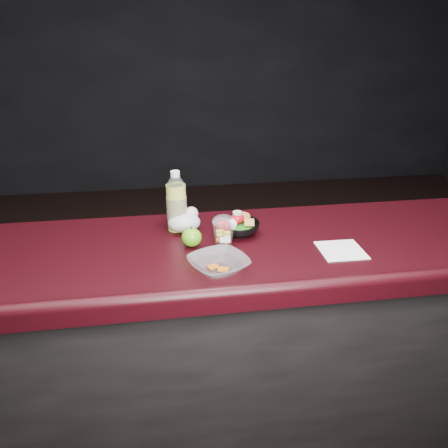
{
  "coord_description": "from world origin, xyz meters",
  "views": [
    {
      "loc": [
        -0.25,
        -1.17,
        1.77
      ],
      "look_at": [
        -0.02,
        0.33,
        1.1
      ],
      "focal_mm": 35.0,
      "sensor_mm": 36.0,
      "label": 1
    }
  ],
  "objects_px": {
    "fruit_cup": "(224,230)",
    "green_apple": "(192,237)",
    "lemonade_bottle": "(177,206)",
    "snack_bowl": "(238,227)",
    "takeout_bowl": "(219,264)"
  },
  "relations": [
    {
      "from": "fruit_cup",
      "to": "green_apple",
      "type": "bearing_deg",
      "value": 174.43
    },
    {
      "from": "lemonade_bottle",
      "to": "fruit_cup",
      "type": "bearing_deg",
      "value": -46.6
    },
    {
      "from": "fruit_cup",
      "to": "lemonade_bottle",
      "type": "bearing_deg",
      "value": 133.4
    },
    {
      "from": "lemonade_bottle",
      "to": "green_apple",
      "type": "xyz_separation_m",
      "value": [
        0.05,
        -0.16,
        -0.07
      ]
    },
    {
      "from": "lemonade_bottle",
      "to": "green_apple",
      "type": "bearing_deg",
      "value": -74.6
    },
    {
      "from": "lemonade_bottle",
      "to": "green_apple",
      "type": "height_order",
      "value": "lemonade_bottle"
    },
    {
      "from": "green_apple",
      "to": "fruit_cup",
      "type": "bearing_deg",
      "value": -5.57
    },
    {
      "from": "fruit_cup",
      "to": "green_apple",
      "type": "relative_size",
      "value": 1.54
    },
    {
      "from": "lemonade_bottle",
      "to": "snack_bowl",
      "type": "distance_m",
      "value": 0.26
    },
    {
      "from": "takeout_bowl",
      "to": "green_apple",
      "type": "bearing_deg",
      "value": 110.39
    },
    {
      "from": "lemonade_bottle",
      "to": "takeout_bowl",
      "type": "xyz_separation_m",
      "value": [
        0.12,
        -0.37,
        -0.08
      ]
    },
    {
      "from": "fruit_cup",
      "to": "takeout_bowl",
      "type": "relative_size",
      "value": 0.48
    },
    {
      "from": "lemonade_bottle",
      "to": "snack_bowl",
      "type": "height_order",
      "value": "lemonade_bottle"
    },
    {
      "from": "green_apple",
      "to": "takeout_bowl",
      "type": "distance_m",
      "value": 0.22
    },
    {
      "from": "takeout_bowl",
      "to": "fruit_cup",
      "type": "bearing_deg",
      "value": 76.42
    }
  ]
}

